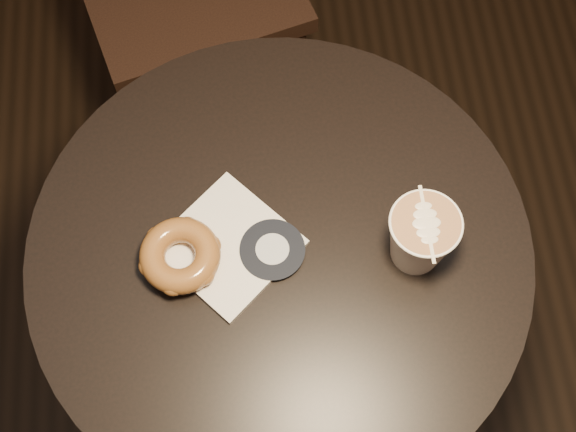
{
  "coord_description": "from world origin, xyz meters",
  "views": [
    {
      "loc": [
        -0.03,
        -0.4,
        1.77
      ],
      "look_at": [
        0.01,
        0.03,
        0.79
      ],
      "focal_mm": 50.0,
      "sensor_mm": 36.0,
      "label": 1
    }
  ],
  "objects": [
    {
      "name": "doughnut",
      "position": [
        -0.13,
        -0.01,
        0.78
      ],
      "size": [
        0.11,
        0.11,
        0.04
      ],
      "primitive_type": "torus",
      "color": "brown",
      "rests_on": "pastry_bag"
    },
    {
      "name": "cafe_table",
      "position": [
        0.0,
        0.0,
        0.55
      ],
      "size": [
        0.7,
        0.7,
        0.75
      ],
      "color": "black",
      "rests_on": "ground"
    },
    {
      "name": "latte_cup",
      "position": [
        0.18,
        -0.03,
        0.8
      ],
      "size": [
        0.09,
        0.09,
        0.11
      ],
      "primitive_type": null,
      "color": "white",
      "rests_on": "cafe_table"
    },
    {
      "name": "pastry_bag",
      "position": [
        -0.07,
        0.01,
        0.75
      ],
      "size": [
        0.22,
        0.22,
        0.01
      ],
      "primitive_type": "cube",
      "rotation": [
        0.0,
        0.0,
        0.73
      ],
      "color": "white",
      "rests_on": "cafe_table"
    }
  ]
}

